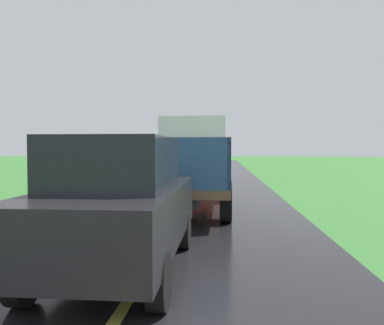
{
  "coord_description": "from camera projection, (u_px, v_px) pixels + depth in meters",
  "views": [
    {
      "loc": [
        1.09,
        -1.43,
        1.82
      ],
      "look_at": [
        0.06,
        10.74,
        1.4
      ],
      "focal_mm": 34.75,
      "sensor_mm": 36.0,
      "label": 1
    }
  ],
  "objects": [
    {
      "name": "following_car",
      "position": [
        120.0,
        203.0,
        5.26
      ],
      "size": [
        1.74,
        4.1,
        1.92
      ],
      "color": "black",
      "rests_on": "road_surface"
    },
    {
      "name": "banana_truck_far",
      "position": [
        204.0,
        156.0,
        22.84
      ],
      "size": [
        2.38,
        5.81,
        2.8
      ],
      "color": "#2D2D30",
      "rests_on": "road_surface"
    },
    {
      "name": "banana_truck_near",
      "position": [
        191.0,
        161.0,
        11.44
      ],
      "size": [
        2.38,
        5.82,
        2.8
      ],
      "color": "#2D2D30",
      "rests_on": "road_surface"
    }
  ]
}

